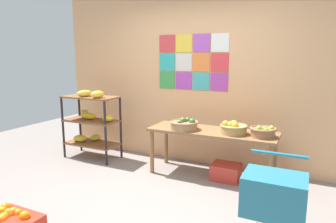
# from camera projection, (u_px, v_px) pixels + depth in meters

# --- Properties ---
(ground) EXTENTS (9.36, 9.36, 0.00)m
(ground) POSITION_uv_depth(u_px,v_px,m) (145.00, 208.00, 3.30)
(ground) COLOR gray
(back_wall_with_art) EXTENTS (4.92, 0.07, 2.68)m
(back_wall_with_art) POSITION_uv_depth(u_px,v_px,m) (199.00, 78.00, 4.58)
(back_wall_with_art) COLOR #E2A773
(back_wall_with_art) RESTS_ON ground
(banana_shelf_unit) EXTENTS (0.91, 0.51, 1.15)m
(banana_shelf_unit) POSITION_uv_depth(u_px,v_px,m) (91.00, 120.00, 4.90)
(banana_shelf_unit) COLOR black
(banana_shelf_unit) RESTS_ON ground
(display_table) EXTENTS (1.75, 0.59, 0.67)m
(display_table) POSITION_uv_depth(u_px,v_px,m) (212.00, 136.00, 4.09)
(display_table) COLOR brown
(display_table) RESTS_ON ground
(fruit_basket_back_right) EXTENTS (0.40, 0.40, 0.17)m
(fruit_basket_back_right) POSITION_uv_depth(u_px,v_px,m) (184.00, 124.00, 4.12)
(fruit_basket_back_right) COLOR #A1724B
(fruit_basket_back_right) RESTS_ON display_table
(fruit_basket_left) EXTENTS (0.35, 0.35, 0.18)m
(fruit_basket_left) POSITION_uv_depth(u_px,v_px,m) (233.00, 128.00, 3.88)
(fruit_basket_left) COLOR #A9874F
(fruit_basket_left) RESTS_ON display_table
(fruit_basket_right) EXTENTS (0.33, 0.33, 0.15)m
(fruit_basket_right) POSITION_uv_depth(u_px,v_px,m) (263.00, 131.00, 3.73)
(fruit_basket_right) COLOR #936243
(fruit_basket_right) RESTS_ON display_table
(produce_crate_under_table) EXTENTS (0.38, 0.32, 0.22)m
(produce_crate_under_table) POSITION_uv_depth(u_px,v_px,m) (226.00, 172.00, 4.08)
(produce_crate_under_table) COLOR red
(produce_crate_under_table) RESTS_ON ground
(shopping_cart) EXTENTS (0.52, 0.44, 0.81)m
(shopping_cart) POSITION_uv_depth(u_px,v_px,m) (274.00, 198.00, 2.55)
(shopping_cart) COLOR black
(shopping_cart) RESTS_ON ground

